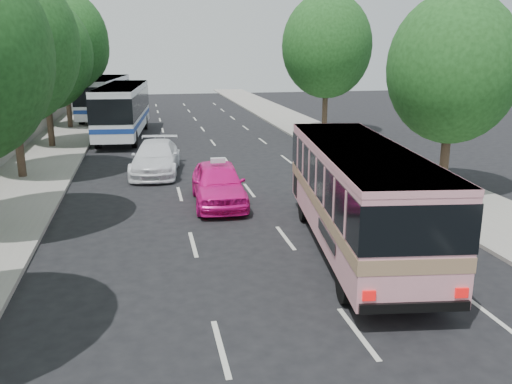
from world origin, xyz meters
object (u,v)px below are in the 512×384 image
object	(u,v)px
pink_taxi	(218,183)
tour_coach_rear	(105,94)
white_pickup	(156,158)
tour_coach_front	(123,106)
pink_bus	(358,187)

from	to	relation	value
pink_taxi	tour_coach_rear	bearing A→B (deg)	104.34
white_pickup	tour_coach_front	world-z (taller)	tour_coach_front
white_pickup	tour_coach_front	xyz separation A→B (m)	(-1.78, 11.27, 1.31)
tour_coach_front	tour_coach_rear	distance (m)	10.21
white_pickup	tour_coach_rear	world-z (taller)	tour_coach_rear
white_pickup	pink_taxi	bearing A→B (deg)	-62.25
pink_bus	pink_taxi	distance (m)	6.67
tour_coach_front	tour_coach_rear	xyz separation A→B (m)	(-1.77, 10.06, -0.02)
white_pickup	tour_coach_front	distance (m)	11.48
pink_taxi	tour_coach_rear	xyz separation A→B (m)	(-5.74, 27.08, 1.24)
pink_taxi	tour_coach_front	xyz separation A→B (m)	(-3.97, 17.02, 1.26)
tour_coach_front	white_pickup	bearing A→B (deg)	-75.96
pink_taxi	white_pickup	xyz separation A→B (m)	(-2.19, 5.75, -0.05)
pink_bus	tour_coach_front	xyz separation A→B (m)	(-7.24, 22.73, 0.13)
pink_taxi	tour_coach_front	bearing A→B (deg)	105.50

